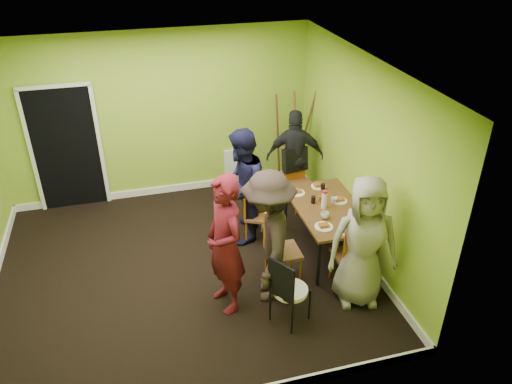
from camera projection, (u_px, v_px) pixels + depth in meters
ground at (185, 269)px, 6.92m from camera, size 5.00×5.00×0.00m
room_walls at (177, 208)px, 6.46m from camera, size 5.04×4.54×2.82m
dining_table at (328, 210)px, 6.96m from camera, size 0.90×1.50×0.75m
chair_left_far at (253, 211)px, 7.33m from camera, size 0.47×0.47×0.87m
chair_left_near at (277, 247)px, 6.42m from camera, size 0.43×0.42×1.02m
chair_back_end at (296, 166)px, 8.11m from camera, size 0.48×0.55×1.00m
chair_front_end at (353, 253)px, 6.32m from camera, size 0.41×0.42×0.99m
chair_bentwood at (287, 288)px, 5.79m from camera, size 0.52×0.51×0.96m
easel at (292, 141)px, 8.51m from camera, size 0.72×0.68×1.81m
plate_near_left at (297, 193)px, 7.26m from camera, size 0.24×0.24×0.01m
plate_near_right at (324, 227)px, 6.49m from camera, size 0.24×0.24×0.01m
plate_far_back at (318, 186)px, 7.42m from camera, size 0.22×0.22×0.01m
plate_far_front at (346, 231)px, 6.41m from camera, size 0.23×0.23×0.01m
plate_wall_back at (339, 201)px, 7.06m from camera, size 0.23×0.23×0.01m
plate_wall_front at (357, 213)px, 6.78m from camera, size 0.22×0.22×0.01m
thermos at (324, 200)px, 6.85m from camera, size 0.08×0.08×0.24m
blue_bottle at (355, 212)px, 6.61m from camera, size 0.08×0.08×0.21m
orange_bottle at (320, 199)px, 7.04m from camera, size 0.03×0.03×0.08m
glass_mid at (313, 200)px, 7.00m from camera, size 0.06×0.06×0.10m
glass_back at (323, 187)px, 7.33m from camera, size 0.07×0.07×0.09m
glass_front at (357, 223)px, 6.49m from camera, size 0.06×0.06×0.10m
cup_a at (325, 215)px, 6.66m from camera, size 0.11×0.11×0.09m
cup_b at (334, 200)px, 7.00m from camera, size 0.09×0.09×0.08m
person_standing at (225, 245)px, 5.88m from camera, size 0.59×0.75×1.82m
person_left_far at (242, 187)px, 7.16m from camera, size 0.91×1.02×1.75m
person_left_near at (268, 237)px, 6.06m from camera, size 0.94×1.28×1.77m
person_back_end at (295, 157)px, 8.18m from camera, size 1.01×0.63×1.61m
person_front_end at (363, 242)px, 6.00m from camera, size 0.95×0.73×1.74m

